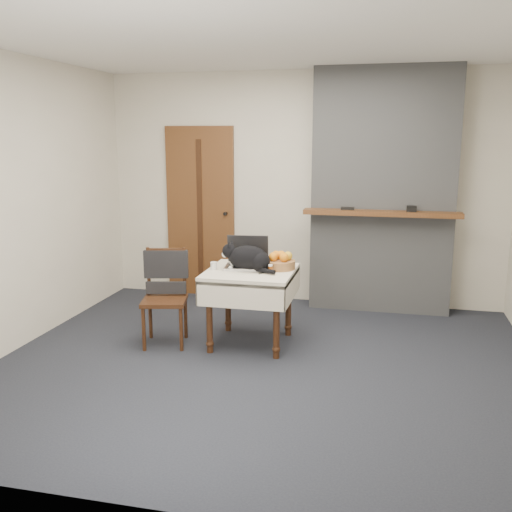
# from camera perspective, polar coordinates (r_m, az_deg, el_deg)

# --- Properties ---
(ground) EXTENTS (4.50, 4.50, 0.00)m
(ground) POSITION_cam_1_polar(r_m,az_deg,el_deg) (4.90, 0.77, -10.75)
(ground) COLOR black
(ground) RESTS_ON ground
(room_shell) EXTENTS (4.52, 4.01, 2.61)m
(room_shell) POSITION_cam_1_polar(r_m,az_deg,el_deg) (4.97, 1.99, 10.48)
(room_shell) COLOR beige
(room_shell) RESTS_ON ground
(door) EXTENTS (0.82, 0.10, 2.00)m
(door) POSITION_cam_1_polar(r_m,az_deg,el_deg) (6.80, -5.57, 4.37)
(door) COLOR brown
(door) RESTS_ON ground
(chimney) EXTENTS (1.62, 0.48, 2.60)m
(chimney) POSITION_cam_1_polar(r_m,az_deg,el_deg) (6.29, 12.54, 6.26)
(chimney) COLOR gray
(chimney) RESTS_ON ground
(side_table) EXTENTS (0.78, 0.78, 0.70)m
(side_table) POSITION_cam_1_polar(r_m,az_deg,el_deg) (5.18, -0.55, -2.63)
(side_table) COLOR #391D0F
(side_table) RESTS_ON ground
(laptop) EXTENTS (0.42, 0.37, 0.28)m
(laptop) POSITION_cam_1_polar(r_m,az_deg,el_deg) (5.26, -0.93, -0.34)
(laptop) COLOR #B7B7BC
(laptop) RESTS_ON side_table
(cat) EXTENTS (0.53, 0.26, 0.26)m
(cat) POSITION_cam_1_polar(r_m,az_deg,el_deg) (5.11, -0.69, -0.24)
(cat) COLOR black
(cat) RESTS_ON side_table
(cream_jar) EXTENTS (0.06, 0.06, 0.07)m
(cream_jar) POSITION_cam_1_polar(r_m,az_deg,el_deg) (5.18, -4.24, -0.98)
(cream_jar) COLOR silver
(cream_jar) RESTS_ON side_table
(pill_bottle) EXTENTS (0.04, 0.04, 0.08)m
(pill_bottle) POSITION_cam_1_polar(r_m,az_deg,el_deg) (5.02, 1.46, -1.28)
(pill_bottle) COLOR #9C4513
(pill_bottle) RESTS_ON side_table
(fruit_basket) EXTENTS (0.28, 0.28, 0.16)m
(fruit_basket) POSITION_cam_1_polar(r_m,az_deg,el_deg) (5.19, 2.42, -0.60)
(fruit_basket) COLOR #A06940
(fruit_basket) RESTS_ON side_table
(desk_clutter) EXTENTS (0.12, 0.12, 0.01)m
(desk_clutter) POSITION_cam_1_polar(r_m,az_deg,el_deg) (5.13, 1.50, -1.41)
(desk_clutter) COLOR black
(desk_clutter) RESTS_ON side_table
(chair) EXTENTS (0.47, 0.47, 0.88)m
(chair) POSITION_cam_1_polar(r_m,az_deg,el_deg) (5.32, -9.04, -2.67)
(chair) COLOR #391D0F
(chair) RESTS_ON ground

